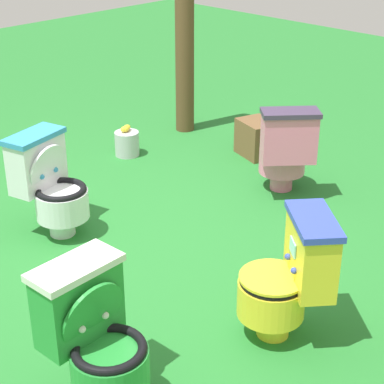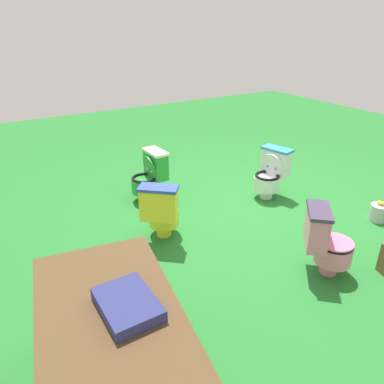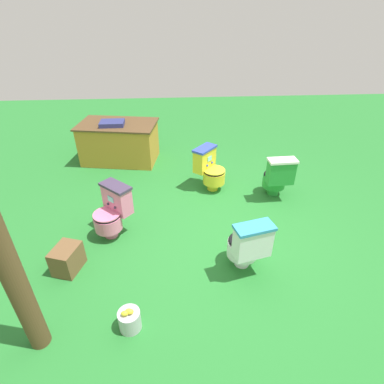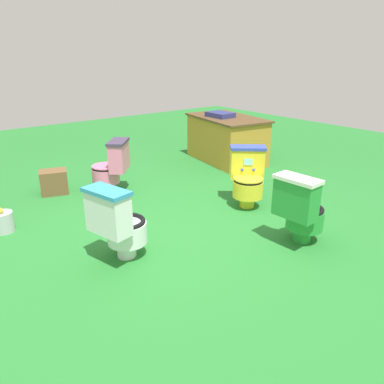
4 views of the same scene
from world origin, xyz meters
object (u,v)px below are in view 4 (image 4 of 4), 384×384
at_px(toilet_green, 301,209).
at_px(small_crate, 54,182).
at_px(vendor_table, 226,139).
at_px(lemon_bucket, 3,222).
at_px(toilet_yellow, 248,177).
at_px(toilet_white, 119,223).
at_px(toilet_pink, 112,166).

xyz_separation_m(toilet_green, small_crate, (-2.94, -1.42, -0.21)).
relative_size(vendor_table, lemon_bucket, 5.73).
height_order(toilet_yellow, small_crate, toilet_yellow).
bearing_deg(toilet_yellow, lemon_bucket, 17.82).
bearing_deg(vendor_table, toilet_yellow, -35.91).
relative_size(toilet_green, toilet_white, 1.00).
bearing_deg(toilet_white, toilet_green, 47.87).
distance_m(toilet_green, lemon_bucket, 3.12).
height_order(toilet_green, toilet_pink, same).
relative_size(toilet_pink, small_crate, 2.08).
xyz_separation_m(toilet_green, toilet_yellow, (-1.04, 0.34, -0.00)).
relative_size(toilet_yellow, small_crate, 2.08).
relative_size(toilet_green, toilet_pink, 1.00).
xyz_separation_m(small_crate, lemon_bucket, (0.82, -0.84, -0.04)).
xyz_separation_m(toilet_white, vendor_table, (-1.86, 3.09, 0.02)).
distance_m(toilet_green, vendor_table, 3.10).
bearing_deg(small_crate, toilet_pink, 54.78).
bearing_deg(toilet_white, lemon_bucket, -165.26).
height_order(toilet_yellow, toilet_white, same).
bearing_deg(toilet_yellow, toilet_white, 46.82).
height_order(toilet_white, lemon_bucket, toilet_white).
bearing_deg(small_crate, toilet_yellow, 42.82).
xyz_separation_m(toilet_white, small_crate, (-2.11, 0.13, -0.21)).
distance_m(toilet_green, toilet_white, 1.76).
distance_m(toilet_pink, small_crate, 0.82).
bearing_deg(toilet_pink, toilet_yellow, -100.06).
distance_m(toilet_yellow, lemon_bucket, 2.83).
xyz_separation_m(toilet_white, lemon_bucket, (-1.30, -0.71, -0.26)).
xyz_separation_m(vendor_table, small_crate, (-0.25, -2.96, -0.23)).
bearing_deg(lemon_bucket, toilet_green, 46.79).
xyz_separation_m(toilet_white, toilet_pink, (-1.66, 0.78, -0.00)).
distance_m(toilet_white, vendor_table, 3.61).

